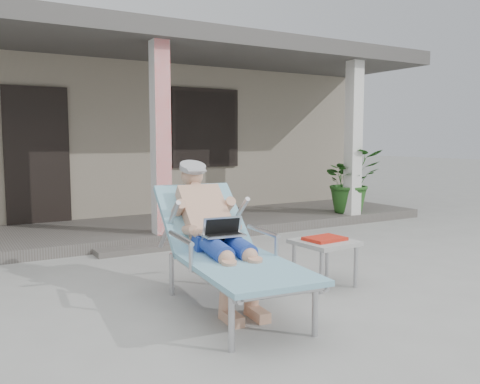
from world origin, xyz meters
TOP-DOWN VIEW (x-y plane):
  - ground at (0.00, 0.00)m, footprint 60.00×60.00m
  - house at (0.00, 6.50)m, footprint 10.40×5.40m
  - porch_deck at (0.00, 3.00)m, footprint 10.00×2.00m
  - porch_overhang at (0.00, 2.95)m, footprint 10.00×2.30m
  - porch_step at (0.00, 1.85)m, footprint 2.00×0.30m
  - lounger at (-0.50, -0.47)m, footprint 0.98×2.11m
  - side_table at (0.65, -0.52)m, footprint 0.58×0.58m
  - potted_palm at (3.64, 2.35)m, footprint 1.18×1.07m

SIDE VIEW (x-z plane):
  - ground at x=0.00m, z-range 0.00..0.00m
  - porch_step at x=0.00m, z-range 0.00..0.07m
  - porch_deck at x=0.00m, z-range 0.00..0.15m
  - side_table at x=0.65m, z-range 0.17..0.65m
  - potted_palm at x=3.64m, z-range 0.15..1.28m
  - lounger at x=-0.50m, z-range 0.15..1.49m
  - house at x=0.00m, z-range 0.02..3.32m
  - porch_overhang at x=0.00m, z-range 1.36..4.21m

